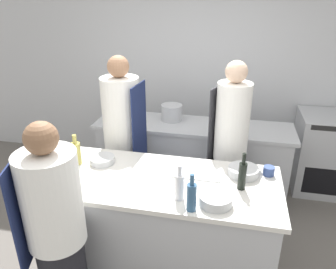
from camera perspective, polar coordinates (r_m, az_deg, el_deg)
name	(u,v)px	position (r m, az deg, el deg)	size (l,w,h in m)	color
ground_plane	(160,265)	(3.31, -1.40, -21.71)	(16.00, 16.00, 0.00)	#605B56
wall_back	(196,68)	(4.52, 4.94, 11.41)	(8.00, 0.06, 2.80)	silver
prep_counter	(160,224)	(2.99, -1.49, -15.38)	(1.98, 0.86, 0.94)	#A8AAAF
pass_counter	(192,160)	(4.01, 4.18, -4.46)	(2.29, 0.60, 0.94)	#A8AAAF
oven_range	(329,153)	(4.56, 26.29, -2.98)	(0.82, 0.67, 0.99)	#A8AAAF
chef_at_prep_near	(57,233)	(2.50, -18.79, -15.96)	(0.45, 0.44, 1.65)	black
chef_at_stove	(123,141)	(3.50, -7.83, -1.14)	(0.41, 0.39, 1.80)	black
chef_at_pass_far	(230,150)	(3.31, 10.67, -2.67)	(0.38, 0.37, 1.80)	black
bottle_olive_oil	(192,196)	(2.32, 4.12, -10.67)	(0.07, 0.07, 0.29)	#2D5175
bottle_vinegar	(242,175)	(2.60, 12.81, -6.86)	(0.06, 0.06, 0.31)	black
bottle_wine	(179,186)	(2.43, 2.01, -8.95)	(0.07, 0.07, 0.28)	silver
bottle_cooking_oil	(76,152)	(3.01, -15.71, -3.03)	(0.08, 0.08, 0.28)	#B2A84C
bowl_mixing_large	(216,200)	(2.44, 8.30, -11.18)	(0.24, 0.24, 0.07)	#B7BABC
bowl_prep_small	(102,160)	(3.01, -11.36, -4.34)	(0.22, 0.22, 0.06)	#B7BABC
bowl_ceramic_blue	(243,171)	(2.83, 13.00, -6.27)	(0.25, 0.25, 0.07)	#B7BABC
cup	(269,171)	(2.88, 17.14, -6.08)	(0.09, 0.09, 0.08)	#33477F
cutting_board	(197,173)	(2.81, 5.06, -6.65)	(0.41, 0.23, 0.01)	white
stockpot	(172,113)	(3.90, 0.66, 3.85)	(0.25, 0.25, 0.19)	#A8AAAF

